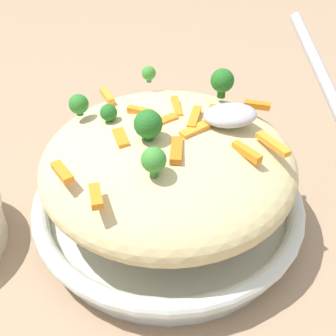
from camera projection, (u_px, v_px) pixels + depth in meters
ground_plane at (168, 219)px, 0.52m from camera, size 2.40×2.40×0.00m
serving_bowl at (168, 205)px, 0.50m from camera, size 0.31×0.31×0.04m
pasta_mound at (168, 163)px, 0.47m from camera, size 0.27×0.27×0.09m
carrot_piece_0 at (247, 152)px, 0.41m from camera, size 0.02×0.03×0.01m
carrot_piece_1 at (107, 96)px, 0.50m from camera, size 0.01×0.03×0.01m
carrot_piece_2 at (62, 172)px, 0.39m from camera, size 0.02×0.03×0.01m
carrot_piece_3 at (177, 107)px, 0.47m from camera, size 0.01×0.04×0.01m
carrot_piece_4 at (96, 196)px, 0.36m from camera, size 0.01×0.03×0.01m
carrot_piece_5 at (194, 118)px, 0.45m from camera, size 0.02×0.04×0.01m
carrot_piece_6 at (257, 105)px, 0.48m from camera, size 0.03×0.02×0.01m
carrot_piece_7 at (273, 144)px, 0.42m from camera, size 0.02×0.04×0.01m
carrot_piece_8 at (227, 110)px, 0.47m from camera, size 0.04×0.02×0.01m
carrot_piece_9 at (140, 111)px, 0.46m from camera, size 0.03×0.02×0.01m
carrot_piece_10 at (171, 151)px, 0.41m from camera, size 0.02×0.04×0.01m
carrot_piece_11 at (121, 138)px, 0.43m from camera, size 0.01×0.03×0.01m
carrot_piece_12 at (168, 120)px, 0.45m from camera, size 0.03×0.02×0.01m
carrot_piece_13 at (195, 131)px, 0.43m from camera, size 0.03×0.02×0.01m
broccoli_floret_0 at (148, 124)px, 0.41m from camera, size 0.03×0.03×0.03m
broccoli_floret_1 at (233, 118)px, 0.45m from camera, size 0.02×0.02×0.02m
broccoli_floret_2 at (154, 160)px, 0.38m from camera, size 0.02×0.02×0.03m
broccoli_floret_3 at (222, 81)px, 0.49m from camera, size 0.03×0.03×0.03m
broccoli_floret_4 at (79, 104)px, 0.46m from camera, size 0.02×0.02×0.02m
broccoli_floret_5 at (109, 113)px, 0.45m from camera, size 0.02×0.02×0.02m
broccoli_floret_6 at (148, 73)px, 0.52m from camera, size 0.02×0.02×0.02m
serving_spoon at (269, 101)px, 0.44m from camera, size 0.13×0.19×0.08m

